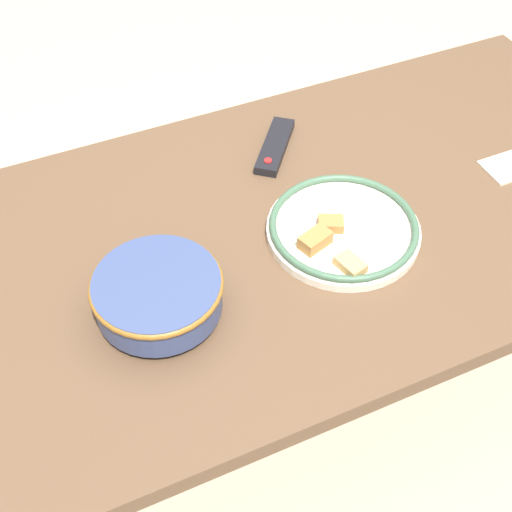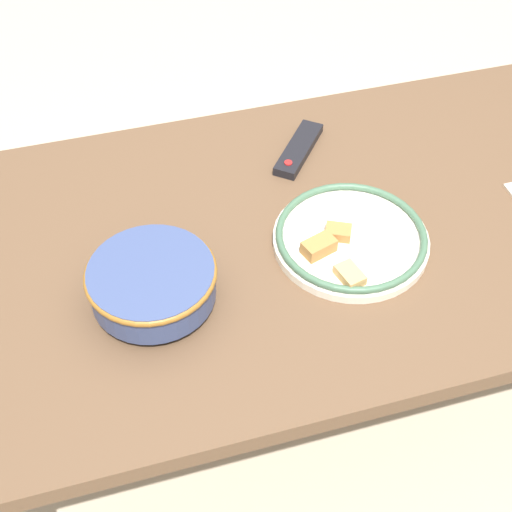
{
  "view_description": "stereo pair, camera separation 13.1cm",
  "coord_description": "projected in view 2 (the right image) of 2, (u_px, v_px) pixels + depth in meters",
  "views": [
    {
      "loc": [
        -0.52,
        -0.89,
        1.76
      ],
      "look_at": [
        -0.15,
        -0.08,
        0.8
      ],
      "focal_mm": 50.0,
      "sensor_mm": 36.0,
      "label": 1
    },
    {
      "loc": [
        -0.4,
        -0.93,
        1.76
      ],
      "look_at": [
        -0.15,
        -0.08,
        0.8
      ],
      "focal_mm": 50.0,
      "sensor_mm": 36.0,
      "label": 2
    }
  ],
  "objects": [
    {
      "name": "food_plate",
      "position": [
        350.0,
        239.0,
        1.37
      ],
      "size": [
        0.3,
        0.3,
        0.05
      ],
      "color": "silver",
      "rests_on": "dining_table"
    },
    {
      "name": "tv_remote",
      "position": [
        299.0,
        149.0,
        1.57
      ],
      "size": [
        0.15,
        0.18,
        0.02
      ],
      "rotation": [
        0.0,
        0.0,
        2.47
      ],
      "color": "black",
      "rests_on": "dining_table"
    },
    {
      "name": "ground_plane",
      "position": [
        301.0,
        418.0,
        1.98
      ],
      "size": [
        8.0,
        8.0,
        0.0
      ],
      "primitive_type": "plane",
      "color": "#B7A88E"
    },
    {
      "name": "dining_table",
      "position": [
        317.0,
        253.0,
        1.48
      ],
      "size": [
        1.6,
        0.83,
        0.76
      ],
      "color": "brown",
      "rests_on": "ground_plane"
    },
    {
      "name": "noodle_bowl",
      "position": [
        152.0,
        282.0,
        1.26
      ],
      "size": [
        0.23,
        0.23,
        0.08
      ],
      "color": "#384775",
      "rests_on": "dining_table"
    }
  ]
}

